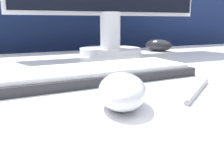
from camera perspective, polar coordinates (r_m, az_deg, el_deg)
partition_panel at (r=1.14m, az=-12.84°, el=-0.38°), size 5.00×0.03×1.16m
computer_mouse_near at (r=0.33m, az=2.21°, el=-1.50°), size 0.10×0.12×0.04m
keyboard at (r=0.48m, az=-6.92°, el=2.04°), size 0.45×0.15×0.02m
computer_mouse_far at (r=0.98m, az=10.08°, el=8.31°), size 0.10×0.12×0.04m
pen at (r=0.42m, az=18.22°, el=-1.25°), size 0.13×0.10×0.01m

